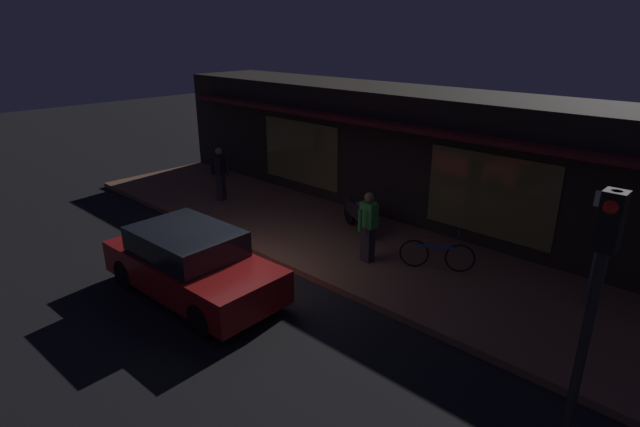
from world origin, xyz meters
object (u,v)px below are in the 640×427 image
at_px(bicycle_parked, 437,255).
at_px(person_bystander, 368,226).
at_px(parked_car_near, 191,263).
at_px(motorcycle, 359,214).
at_px(sign_post, 599,241).
at_px(person_photographer, 220,173).
at_px(traffic_light_pole, 597,284).

relative_size(bicycle_parked, person_bystander, 0.88).
bearing_deg(parked_car_near, person_bystander, 62.01).
relative_size(motorcycle, bicycle_parked, 1.06).
relative_size(sign_post, parked_car_near, 0.58).
relative_size(person_bystander, parked_car_near, 0.40).
height_order(sign_post, parked_car_near, sign_post).
bearing_deg(person_bystander, person_photographer, 176.93).
xyz_separation_m(bicycle_parked, person_photographer, (-7.48, -0.39, 0.52)).
relative_size(person_bystander, traffic_light_pole, 0.46).
distance_m(bicycle_parked, traffic_light_pole, 5.41).
relative_size(traffic_light_pole, parked_car_near, 0.87).
bearing_deg(parked_car_near, bicycle_parked, 52.31).
bearing_deg(person_photographer, sign_post, 5.91).
bearing_deg(motorcycle, sign_post, 1.47).
height_order(motorcycle, traffic_light_pole, traffic_light_pole).
xyz_separation_m(person_photographer, parked_car_near, (4.23, -3.82, -0.32)).
bearing_deg(person_photographer, traffic_light_pole, -14.12).
distance_m(motorcycle, traffic_light_pole, 7.79).
bearing_deg(person_photographer, bicycle_parked, 2.96).
bearing_deg(traffic_light_pole, parked_car_near, -172.23).
bearing_deg(parked_car_near, sign_post, 38.30).
bearing_deg(parked_car_near, traffic_light_pole, 7.77).
xyz_separation_m(motorcycle, traffic_light_pole, (6.55, -3.79, 1.83)).
xyz_separation_m(person_bystander, sign_post, (4.35, 1.41, 0.48)).
xyz_separation_m(person_photographer, traffic_light_pole, (11.34, -2.85, 1.45)).
relative_size(bicycle_parked, parked_car_near, 0.36).
height_order(person_photographer, traffic_light_pole, traffic_light_pole).
height_order(person_photographer, parked_car_near, person_photographer).
relative_size(sign_post, traffic_light_pole, 0.67).
distance_m(bicycle_parked, parked_car_near, 5.32).
distance_m(motorcycle, person_bystander, 1.85).
xyz_separation_m(traffic_light_pole, parked_car_near, (-7.12, -0.97, -1.77)).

